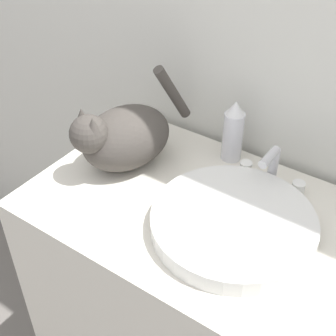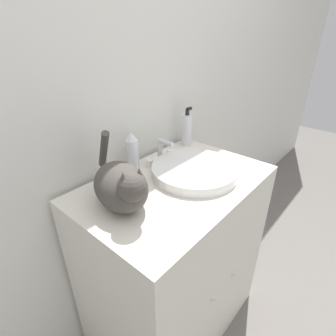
% 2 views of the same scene
% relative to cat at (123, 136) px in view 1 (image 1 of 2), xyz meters
% --- Properties ---
extents(wall_back, '(6.00, 0.05, 2.50)m').
position_rel_cat_xyz_m(wall_back, '(0.26, 0.28, 0.25)').
color(wall_back, silver).
rests_on(wall_back, ground_plane).
extents(vanity_cabinet, '(0.83, 0.55, 0.91)m').
position_rel_cat_xyz_m(vanity_cabinet, '(0.26, -0.03, -0.55)').
color(vanity_cabinet, silver).
rests_on(vanity_cabinet, ground_plane).
extents(sink_basin, '(0.37, 0.37, 0.04)m').
position_rel_cat_xyz_m(sink_basin, '(0.35, -0.05, -0.07)').
color(sink_basin, white).
rests_on(sink_basin, vanity_cabinet).
extents(faucet, '(0.17, 0.09, 0.12)m').
position_rel_cat_xyz_m(faucet, '(0.35, 0.14, -0.04)').
color(faucet, silver).
rests_on(faucet, vanity_cabinet).
extents(cat, '(0.24, 0.36, 0.25)m').
position_rel_cat_xyz_m(cat, '(0.00, 0.00, 0.00)').
color(cat, '#47423D').
rests_on(cat, vanity_cabinet).
extents(spray_bottle, '(0.05, 0.05, 0.17)m').
position_rel_cat_xyz_m(spray_bottle, '(0.22, 0.19, -0.01)').
color(spray_bottle, silver).
rests_on(spray_bottle, vanity_cabinet).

